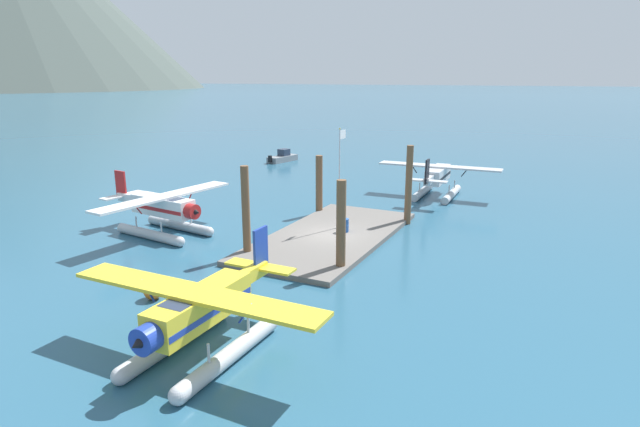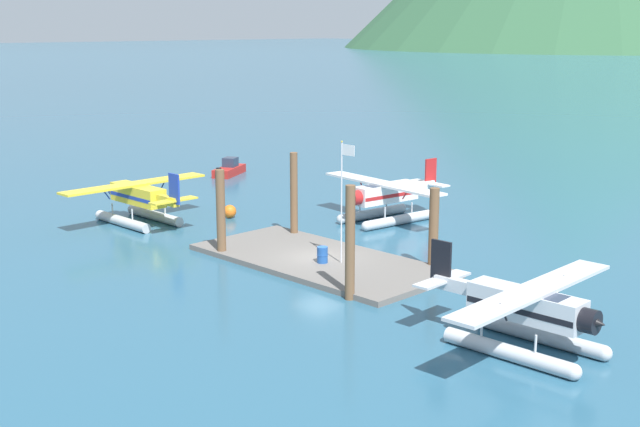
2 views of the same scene
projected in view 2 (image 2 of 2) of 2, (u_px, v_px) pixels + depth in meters
ground_plane at (319, 263)px, 46.25m from camera, size 1200.00×1200.00×0.00m
dock_platform at (319, 260)px, 46.22m from camera, size 14.71×6.83×0.30m
piling_near_left at (221, 213)px, 47.13m from camera, size 0.51×0.51×4.96m
piling_near_right at (350, 243)px, 39.47m from camera, size 0.47×0.47×5.55m
piling_far_left at (294, 195)px, 51.25m from camera, size 0.46×0.46×5.29m
piling_far_right at (434, 229)px, 44.47m from camera, size 0.52×0.52×4.45m
flagpole at (343, 189)px, 44.20m from camera, size 0.95×0.10×6.61m
fuel_drum at (322, 255)px, 45.09m from camera, size 0.62×0.62×0.88m
mooring_buoy at (230, 211)px, 56.96m from camera, size 0.90×0.90×0.90m
seaplane_white_bow_left at (385, 198)px, 55.66m from camera, size 10.49×7.95×3.84m
seaplane_silver_stbd_aft at (526, 314)px, 33.33m from camera, size 7.98×10.44×3.84m
seaplane_yellow_port_aft at (138, 200)px, 55.19m from camera, size 7.98×10.40×3.84m
boat_red_open_west at (230, 169)px, 73.52m from camera, size 3.33×4.43×1.50m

